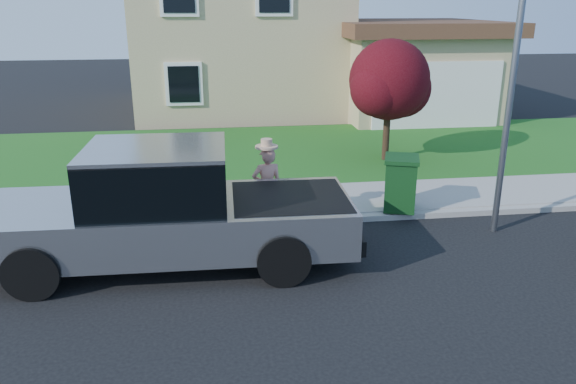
# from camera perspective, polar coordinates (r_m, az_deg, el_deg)

# --- Properties ---
(ground) EXTENTS (80.00, 80.00, 0.00)m
(ground) POSITION_cam_1_polar(r_m,az_deg,el_deg) (8.86, 1.57, -10.30)
(ground) COLOR black
(ground) RESTS_ON ground
(curb) EXTENTS (40.00, 0.20, 0.12)m
(curb) POSITION_cam_1_polar(r_m,az_deg,el_deg) (11.59, 4.12, -2.79)
(curb) COLOR gray
(curb) RESTS_ON ground
(sidewalk) EXTENTS (40.00, 2.00, 0.15)m
(sidewalk) POSITION_cam_1_polar(r_m,az_deg,el_deg) (12.60, 3.10, -0.92)
(sidewalk) COLOR gray
(sidewalk) RESTS_ON ground
(lawn) EXTENTS (40.00, 7.00, 0.10)m
(lawn) POSITION_cam_1_polar(r_m,az_deg,el_deg) (16.85, 0.22, 4.08)
(lawn) COLOR #175016
(lawn) RESTS_ON ground
(house) EXTENTS (14.00, 11.30, 6.85)m
(house) POSITION_cam_1_polar(r_m,az_deg,el_deg) (24.20, -1.73, 15.99)
(house) COLOR tan
(house) RESTS_ON ground
(pickup_truck) EXTENTS (6.38, 2.51, 2.08)m
(pickup_truck) POSITION_cam_1_polar(r_m,az_deg,el_deg) (9.68, -12.13, -1.84)
(pickup_truck) COLOR black
(pickup_truck) RESTS_ON ground
(woman) EXTENTS (0.65, 0.47, 1.82)m
(woman) POSITION_cam_1_polar(r_m,az_deg,el_deg) (11.03, -2.14, 0.55)
(woman) COLOR tan
(woman) RESTS_ON ground
(ornamental_tree) EXTENTS (2.41, 2.17, 3.31)m
(ornamental_tree) POSITION_cam_1_polar(r_m,az_deg,el_deg) (15.72, 10.35, 10.77)
(ornamental_tree) COLOR black
(ornamental_tree) RESTS_ON lawn
(trash_bin) EXTENTS (0.91, 0.98, 1.13)m
(trash_bin) POSITION_cam_1_polar(r_m,az_deg,el_deg) (11.96, 11.35, 0.93)
(trash_bin) COLOR #0E3513
(trash_bin) RESTS_ON sidewalk
(street_lamp) EXTENTS (0.27, 0.68, 5.24)m
(street_lamp) POSITION_cam_1_polar(r_m,az_deg,el_deg) (11.11, 21.98, 10.62)
(street_lamp) COLOR slate
(street_lamp) RESTS_ON ground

